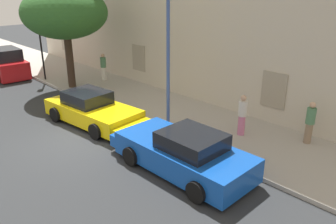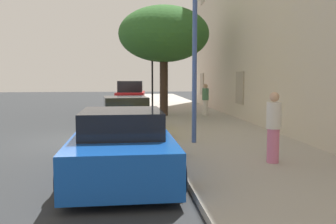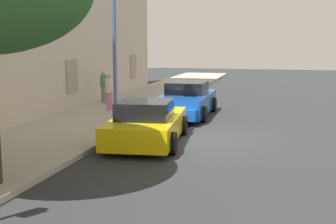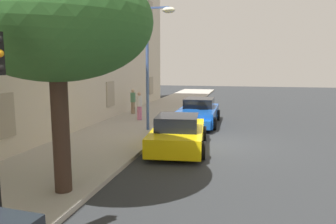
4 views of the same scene
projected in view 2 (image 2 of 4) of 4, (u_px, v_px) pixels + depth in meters
The scene contains 10 objects.
ground_plane at pixel (83, 141), 12.00m from camera, with size 80.00×80.00×0.00m, color #2B2D30.
sidewalk at pixel (221, 136), 12.49m from camera, with size 60.00×4.10×0.14m, color #A8A399.
sportscar_red_lead at pixel (127, 119), 13.08m from camera, with size 5.03×2.49×1.37m.
sportscar_yellow_flank at pixel (122, 145), 7.98m from camera, with size 5.12×2.27×1.43m.
hatchback_parked at pixel (131, 97), 23.57m from camera, with size 3.74×2.12×1.84m.
tree_near_kerb at pixel (164, 35), 18.21m from camera, with size 4.54×4.54×5.50m.
traffic_light at pixel (151, 67), 20.84m from camera, with size 0.22×0.36×3.72m.
street_lamp at pixel (181, 4), 10.50m from camera, with size 0.44×1.42×5.92m.
pedestrian_admiring at pixel (274, 127), 8.28m from camera, with size 0.46×0.46×1.62m.
pedestrian_bystander at pixel (205, 99), 18.73m from camera, with size 0.47×0.47×1.61m.
Camera 2 is at (12.08, 1.49, 2.11)m, focal length 38.85 mm.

